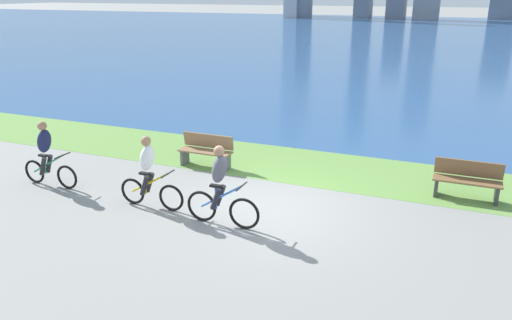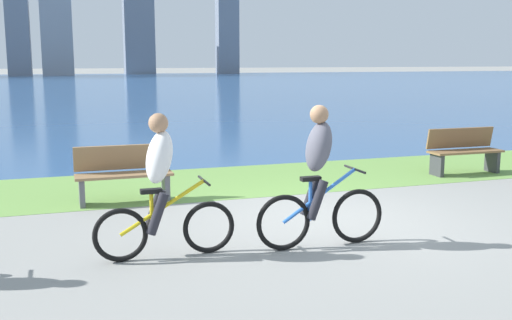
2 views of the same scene
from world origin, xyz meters
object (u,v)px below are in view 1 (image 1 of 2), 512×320
(cyclist_lead, at_px, (221,187))
(bench_near_path, at_px, (467,180))
(cyclist_trailing, at_px, (149,172))
(cyclist_distant_rear, at_px, (46,154))
(bench_far_along_path, at_px, (206,151))

(cyclist_lead, bearing_deg, bench_near_path, 36.16)
(cyclist_trailing, distance_m, bench_near_path, 7.29)
(cyclist_distant_rear, height_order, bench_far_along_path, cyclist_distant_rear)
(cyclist_trailing, distance_m, bench_far_along_path, 2.92)
(cyclist_lead, xyz_separation_m, bench_near_path, (4.67, 3.41, -0.39))
(cyclist_lead, distance_m, bench_far_along_path, 3.67)
(cyclist_lead, bearing_deg, bench_far_along_path, 122.62)
(bench_near_path, bearing_deg, cyclist_lead, -143.84)
(cyclist_lead, distance_m, cyclist_trailing, 1.86)
(cyclist_lead, height_order, bench_far_along_path, cyclist_lead)
(cyclist_lead, bearing_deg, cyclist_trailing, 174.20)
(cyclist_distant_rear, xyz_separation_m, bench_near_path, (9.58, 3.08, -0.38))
(cyclist_lead, bearing_deg, cyclist_distant_rear, 176.15)
(bench_far_along_path, bearing_deg, bench_near_path, 2.90)
(bench_near_path, height_order, bench_far_along_path, same)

